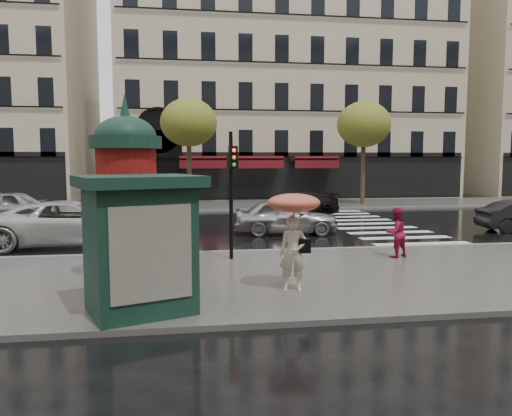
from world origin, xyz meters
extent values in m
plane|color=black|center=(0.00, 0.00, 0.00)|extent=(160.00, 160.00, 0.00)
cube|color=#474744|center=(0.00, -0.50, 0.06)|extent=(90.00, 7.00, 0.12)
cube|color=#474744|center=(0.00, 19.00, 0.06)|extent=(90.00, 6.00, 0.12)
cube|color=slate|center=(0.00, 3.00, 0.07)|extent=(90.00, 0.25, 0.14)
cube|color=slate|center=(0.00, 16.00, 0.07)|extent=(90.00, 0.25, 0.14)
cube|color=silver|center=(6.00, 9.60, 0.01)|extent=(3.60, 11.75, 0.01)
cube|color=#B7A88C|center=(6.00, 30.00, 10.00)|extent=(26.00, 14.00, 20.00)
cylinder|color=#38281C|center=(-2.00, 18.00, 2.60)|extent=(0.28, 0.28, 5.20)
ellipsoid|color=#4F5F1E|center=(-2.00, 18.00, 5.20)|extent=(3.40, 3.40, 2.89)
cylinder|color=#38281C|center=(9.00, 18.00, 2.60)|extent=(0.28, 0.28, 5.20)
ellipsoid|color=#4F5F1E|center=(9.00, 18.00, 5.20)|extent=(3.40, 3.40, 2.89)
imported|color=beige|center=(-0.09, -1.93, 0.96)|extent=(0.68, 0.52, 1.68)
cylinder|color=black|center=(-0.09, -1.93, 1.52)|extent=(0.02, 0.02, 1.06)
ellipsoid|color=red|center=(-0.09, -1.93, 2.08)|extent=(1.16, 1.16, 0.41)
cone|color=black|center=(-0.09, -1.93, 2.31)|extent=(0.04, 0.04, 0.09)
cube|color=black|center=(0.15, -2.00, 1.13)|extent=(0.25, 0.11, 0.31)
imported|color=#9C133D|center=(3.75, 1.31, 0.86)|extent=(0.86, 0.77, 1.48)
imported|color=#460E12|center=(-2.68, 2.20, 1.07)|extent=(0.96, 0.66, 1.91)
cylinder|color=#133227|center=(-3.77, -0.68, 0.29)|extent=(1.59, 1.59, 0.34)
cylinder|color=maroon|center=(-3.77, -0.68, 1.88)|extent=(1.36, 1.36, 2.83)
cylinder|color=#133227|center=(-3.77, -0.68, 3.41)|extent=(1.63, 1.63, 0.28)
ellipsoid|color=#133227|center=(-3.77, -0.68, 3.52)|extent=(1.41, 1.41, 0.98)
cone|color=#133227|center=(-3.77, -0.68, 4.26)|extent=(0.23, 0.23, 0.51)
cylinder|color=black|center=(-1.10, 1.80, 1.96)|extent=(0.11, 0.11, 3.69)
cube|color=black|center=(-1.05, 1.60, 3.07)|extent=(0.26, 0.21, 0.65)
cube|color=#133227|center=(-3.32, -3.00, 1.31)|extent=(2.22, 2.02, 2.39)
cube|color=#133227|center=(-3.32, -3.00, 2.62)|extent=(2.66, 2.46, 0.20)
imported|color=#A8A8AD|center=(1.64, 7.04, 0.71)|extent=(4.33, 2.13, 1.42)
imported|color=silver|center=(-6.27, 5.52, 0.79)|extent=(5.79, 2.89, 1.58)
imported|color=black|center=(3.53, 12.92, 0.63)|extent=(4.57, 2.35, 1.27)
camera|label=1|loc=(-2.53, -12.52, 3.04)|focal=35.00mm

